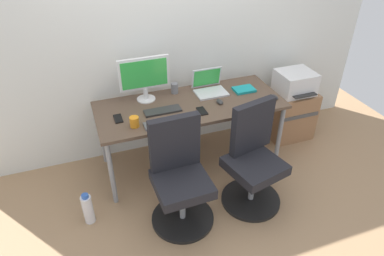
{
  "coord_description": "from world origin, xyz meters",
  "views": [
    {
      "loc": [
        -0.96,
        -2.72,
        2.36
      ],
      "look_at": [
        0.0,
        -0.05,
        0.46
      ],
      "focal_mm": 32.58,
      "sensor_mm": 36.0,
      "label": 1
    }
  ],
  "objects_px": {
    "printer": "(295,82)",
    "office_chair_left": "(180,178)",
    "coffee_mug": "(134,122)",
    "open_laptop": "(209,86)",
    "side_cabinet": "(289,114)",
    "water_bottle_on_floor": "(88,209)",
    "desktop_monitor": "(144,76)",
    "office_chair_right": "(253,161)"
  },
  "relations": [
    {
      "from": "printer",
      "to": "office_chair_left",
      "type": "bearing_deg",
      "value": -154.06
    },
    {
      "from": "coffee_mug",
      "to": "open_laptop",
      "type": "bearing_deg",
      "value": 24.13
    },
    {
      "from": "side_cabinet",
      "to": "water_bottle_on_floor",
      "type": "xyz_separation_m",
      "value": [
        -2.33,
        -0.57,
        -0.13
      ]
    },
    {
      "from": "side_cabinet",
      "to": "printer",
      "type": "relative_size",
      "value": 1.39
    },
    {
      "from": "office_chair_left",
      "to": "desktop_monitor",
      "type": "xyz_separation_m",
      "value": [
        -0.05,
        0.89,
        0.53
      ]
    },
    {
      "from": "water_bottle_on_floor",
      "to": "desktop_monitor",
      "type": "height_order",
      "value": "desktop_monitor"
    },
    {
      "from": "office_chair_right",
      "to": "coffee_mug",
      "type": "xyz_separation_m",
      "value": [
        -0.92,
        0.46,
        0.33
      ]
    },
    {
      "from": "office_chair_left",
      "to": "printer",
      "type": "height_order",
      "value": "office_chair_left"
    },
    {
      "from": "open_laptop",
      "to": "side_cabinet",
      "type": "bearing_deg",
      "value": -4.1
    },
    {
      "from": "open_laptop",
      "to": "coffee_mug",
      "type": "relative_size",
      "value": 3.37
    },
    {
      "from": "office_chair_left",
      "to": "water_bottle_on_floor",
      "type": "relative_size",
      "value": 3.03
    },
    {
      "from": "office_chair_left",
      "to": "side_cabinet",
      "type": "distance_m",
      "value": 1.75
    },
    {
      "from": "office_chair_right",
      "to": "coffee_mug",
      "type": "bearing_deg",
      "value": 153.6
    },
    {
      "from": "office_chair_left",
      "to": "office_chair_right",
      "type": "distance_m",
      "value": 0.68
    },
    {
      "from": "coffee_mug",
      "to": "office_chair_left",
      "type": "bearing_deg",
      "value": -61.38
    },
    {
      "from": "desktop_monitor",
      "to": "coffee_mug",
      "type": "xyz_separation_m",
      "value": [
        -0.2,
        -0.43,
        -0.2
      ]
    },
    {
      "from": "office_chair_right",
      "to": "printer",
      "type": "height_order",
      "value": "office_chair_right"
    },
    {
      "from": "office_chair_left",
      "to": "office_chair_right",
      "type": "xyz_separation_m",
      "value": [
        0.68,
        -0.0,
        0.0
      ]
    },
    {
      "from": "desktop_monitor",
      "to": "open_laptop",
      "type": "relative_size",
      "value": 1.55
    },
    {
      "from": "side_cabinet",
      "to": "coffee_mug",
      "type": "bearing_deg",
      "value": -170.41
    },
    {
      "from": "office_chair_left",
      "to": "coffee_mug",
      "type": "height_order",
      "value": "office_chair_left"
    },
    {
      "from": "desktop_monitor",
      "to": "coffee_mug",
      "type": "bearing_deg",
      "value": -115.47
    },
    {
      "from": "side_cabinet",
      "to": "open_laptop",
      "type": "height_order",
      "value": "open_laptop"
    },
    {
      "from": "office_chair_right",
      "to": "side_cabinet",
      "type": "relative_size",
      "value": 1.69
    },
    {
      "from": "printer",
      "to": "office_chair_right",
      "type": "bearing_deg",
      "value": -139.47
    },
    {
      "from": "side_cabinet",
      "to": "water_bottle_on_floor",
      "type": "height_order",
      "value": "side_cabinet"
    },
    {
      "from": "water_bottle_on_floor",
      "to": "open_laptop",
      "type": "relative_size",
      "value": 1.0
    },
    {
      "from": "open_laptop",
      "to": "office_chair_right",
      "type": "bearing_deg",
      "value": -84.46
    },
    {
      "from": "water_bottle_on_floor",
      "to": "desktop_monitor",
      "type": "bearing_deg",
      "value": 44.03
    },
    {
      "from": "water_bottle_on_floor",
      "to": "side_cabinet",
      "type": "bearing_deg",
      "value": 13.78
    },
    {
      "from": "open_laptop",
      "to": "printer",
      "type": "bearing_deg",
      "value": -4.16
    },
    {
      "from": "office_chair_right",
      "to": "desktop_monitor",
      "type": "relative_size",
      "value": 1.96
    },
    {
      "from": "printer",
      "to": "desktop_monitor",
      "type": "height_order",
      "value": "desktop_monitor"
    },
    {
      "from": "coffee_mug",
      "to": "printer",
      "type": "bearing_deg",
      "value": 9.57
    },
    {
      "from": "office_chair_left",
      "to": "coffee_mug",
      "type": "bearing_deg",
      "value": 118.62
    },
    {
      "from": "side_cabinet",
      "to": "desktop_monitor",
      "type": "xyz_separation_m",
      "value": [
        -1.62,
        0.12,
        0.68
      ]
    },
    {
      "from": "desktop_monitor",
      "to": "open_laptop",
      "type": "distance_m",
      "value": 0.67
    },
    {
      "from": "side_cabinet",
      "to": "printer",
      "type": "distance_m",
      "value": 0.4
    },
    {
      "from": "office_chair_left",
      "to": "office_chair_right",
      "type": "height_order",
      "value": "same"
    },
    {
      "from": "water_bottle_on_floor",
      "to": "office_chair_left",
      "type": "bearing_deg",
      "value": -14.24
    },
    {
      "from": "printer",
      "to": "coffee_mug",
      "type": "relative_size",
      "value": 4.35
    },
    {
      "from": "office_chair_left",
      "to": "water_bottle_on_floor",
      "type": "bearing_deg",
      "value": 165.76
    }
  ]
}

